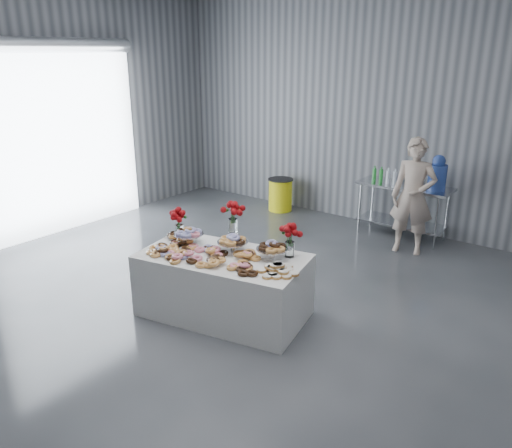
{
  "coord_description": "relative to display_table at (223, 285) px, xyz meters",
  "views": [
    {
      "loc": [
        3.73,
        -3.62,
        2.96
      ],
      "look_at": [
        0.35,
        0.79,
        1.03
      ],
      "focal_mm": 35.0,
      "sensor_mm": 36.0,
      "label": 1
    }
  ],
  "objects": [
    {
      "name": "ground",
      "position": [
        -0.23,
        -0.32,
        -0.38
      ],
      "size": [
        9.0,
        9.0,
        0.0
      ],
      "primitive_type": "plane",
      "color": "#36393E",
      "rests_on": "ground"
    },
    {
      "name": "room_walls",
      "position": [
        -0.5,
        -0.25,
        2.26
      ],
      "size": [
        8.04,
        9.04,
        4.02
      ],
      "color": "gray",
      "rests_on": "ground"
    },
    {
      "name": "display_table",
      "position": [
        0.0,
        0.0,
        0.0
      ],
      "size": [
        2.07,
        1.37,
        0.75
      ],
      "primitive_type": "cube",
      "rotation": [
        0.0,
        0.0,
        0.21
      ],
      "color": "white",
      "rests_on": "ground"
    },
    {
      "name": "prep_table",
      "position": [
        0.64,
        3.78,
        0.24
      ],
      "size": [
        1.5,
        0.6,
        0.9
      ],
      "color": "silver",
      "rests_on": "ground"
    },
    {
      "name": "donut_mounds",
      "position": [
        0.0,
        -0.05,
        0.42
      ],
      "size": [
        1.93,
        1.15,
        0.09
      ],
      "primitive_type": null,
      "rotation": [
        0.0,
        0.0,
        0.21
      ],
      "color": "#DB8C50",
      "rests_on": "display_table"
    },
    {
      "name": "cake_stand_left",
      "position": [
        -0.57,
        0.03,
        0.52
      ],
      "size": [
        0.36,
        0.36,
        0.17
      ],
      "color": "silver",
      "rests_on": "display_table"
    },
    {
      "name": "cake_stand_mid",
      "position": [
        0.02,
        0.16,
        0.52
      ],
      "size": [
        0.36,
        0.36,
        0.17
      ],
      "color": "silver",
      "rests_on": "display_table"
    },
    {
      "name": "cake_stand_right",
      "position": [
        0.51,
        0.26,
        0.52
      ],
      "size": [
        0.36,
        0.36,
        0.17
      ],
      "color": "silver",
      "rests_on": "display_table"
    },
    {
      "name": "danish_pile",
      "position": [
        0.76,
        0.01,
        0.43
      ],
      "size": [
        0.48,
        0.48,
        0.11
      ],
      "primitive_type": null,
      "color": "white",
      "rests_on": "display_table"
    },
    {
      "name": "bouquet_left",
      "position": [
        -0.79,
        0.09,
        0.67
      ],
      "size": [
        0.26,
        0.26,
        0.42
      ],
      "color": "white",
      "rests_on": "display_table"
    },
    {
      "name": "bouquet_right",
      "position": [
        0.62,
        0.44,
        0.67
      ],
      "size": [
        0.26,
        0.26,
        0.42
      ],
      "color": "white",
      "rests_on": "display_table"
    },
    {
      "name": "bouquet_center",
      "position": [
        -0.12,
        0.33,
        0.75
      ],
      "size": [
        0.26,
        0.26,
        0.57
      ],
      "color": "silver",
      "rests_on": "display_table"
    },
    {
      "name": "water_jug",
      "position": [
        1.14,
        3.78,
        0.77
      ],
      "size": [
        0.28,
        0.28,
        0.55
      ],
      "color": "blue",
      "rests_on": "prep_table"
    },
    {
      "name": "drink_bottles",
      "position": [
        0.32,
        3.68,
        0.66
      ],
      "size": [
        0.54,
        0.08,
        0.27
      ],
      "primitive_type": null,
      "color": "#268C33",
      "rests_on": "prep_table"
    },
    {
      "name": "person",
      "position": [
        0.99,
        3.23,
        0.51
      ],
      "size": [
        0.72,
        0.54,
        1.78
      ],
      "primitive_type": "imported",
      "rotation": [
        0.0,
        0.0,
        0.2
      ],
      "color": "#CC8C93",
      "rests_on": "ground"
    },
    {
      "name": "trash_barrel",
      "position": [
        -1.82,
        3.78,
        -0.06
      ],
      "size": [
        0.49,
        0.49,
        0.63
      ],
      "rotation": [
        0.0,
        0.0,
        -0.06
      ],
      "color": "#FFF315",
      "rests_on": "ground"
    }
  ]
}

